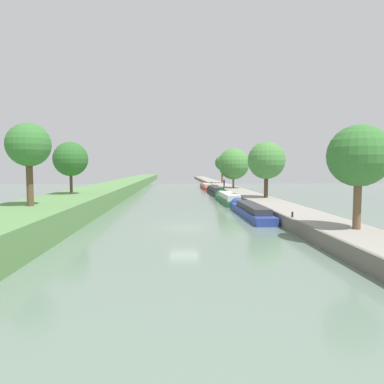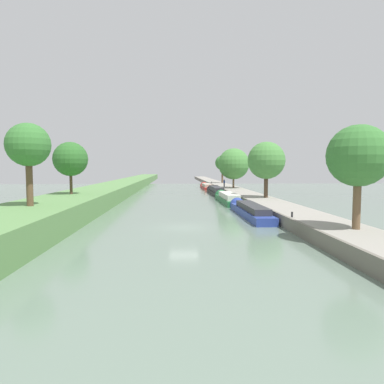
{
  "view_description": "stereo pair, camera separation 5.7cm",
  "coord_description": "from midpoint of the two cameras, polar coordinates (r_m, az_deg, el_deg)",
  "views": [
    {
      "loc": [
        -0.82,
        -29.31,
        5.15
      ],
      "look_at": [
        2.17,
        28.75,
        1.0
      ],
      "focal_mm": 32.05,
      "sensor_mm": 36.0,
      "label": 1
    },
    {
      "loc": [
        -0.77,
        -29.31,
        5.15
      ],
      "look_at": [
        2.17,
        28.75,
        1.0
      ],
      "focal_mm": 32.05,
      "sensor_mm": 36.0,
      "label": 2
    }
  ],
  "objects": [
    {
      "name": "narrowboat_blue",
      "position": [
        37.41,
        9.53,
        -3.02
      ],
      "size": [
        1.97,
        14.44,
        1.91
      ],
      "color": "#283D93",
      "rests_on": "ground_plane"
    },
    {
      "name": "person_walking",
      "position": [
        73.53,
        5.4,
        1.52
      ],
      "size": [
        0.34,
        0.34,
        1.66
      ],
      "color": "#282D42",
      "rests_on": "right_towpath"
    },
    {
      "name": "narrowboat_green",
      "position": [
        51.58,
        5.92,
        -1.01
      ],
      "size": [
        2.18,
        14.47,
        2.13
      ],
      "color": "#1E6033",
      "rests_on": "ground_plane"
    },
    {
      "name": "left_grassy_bank",
      "position": [
        31.72,
        -24.02,
        -3.72
      ],
      "size": [
        7.0,
        260.0,
        2.07
      ],
      "color": "#5B894C",
      "rests_on": "ground_plane"
    },
    {
      "name": "right_towpath",
      "position": [
        31.89,
        18.7,
        -4.5
      ],
      "size": [
        4.35,
        260.0,
        1.02
      ],
      "color": "gray",
      "rests_on": "ground_plane"
    },
    {
      "name": "tree_rightbank_midnear",
      "position": [
        48.12,
        12.3,
        5.13
      ],
      "size": [
        5.11,
        5.11,
        7.67
      ],
      "color": "#4C3828",
      "rests_on": "right_towpath"
    },
    {
      "name": "mooring_bollard_near",
      "position": [
        29.83,
        16.36,
        -3.61
      ],
      "size": [
        0.16,
        0.16,
        0.45
      ],
      "color": "black",
      "rests_on": "right_towpath"
    },
    {
      "name": "narrowboat_black",
      "position": [
        67.0,
        3.94,
        0.2
      ],
      "size": [
        1.93,
        16.57,
        2.12
      ],
      "color": "black",
      "rests_on": "ground_plane"
    },
    {
      "name": "tree_leftbank_downstream",
      "position": [
        30.27,
        -25.55,
        6.98
      ],
      "size": [
        3.44,
        3.44,
        6.61
      ],
      "color": "brown",
      "rests_on": "left_grassy_bank"
    },
    {
      "name": "tree_rightbank_near",
      "position": [
        25.34,
        26.01,
        5.36
      ],
      "size": [
        4.12,
        4.12,
        6.98
      ],
      "color": "brown",
      "rests_on": "right_towpath"
    },
    {
      "name": "tree_rightbank_midfar",
      "position": [
        69.95,
        6.96,
        4.66
      ],
      "size": [
        6.29,
        6.29,
        8.03
      ],
      "color": "brown",
      "rests_on": "right_towpath"
    },
    {
      "name": "narrowboat_red",
      "position": [
        84.37,
        2.42,
        0.92
      ],
      "size": [
        2.19,
        14.42,
        2.08
      ],
      "color": "maroon",
      "rests_on": "ground_plane"
    },
    {
      "name": "ground_plane",
      "position": [
        29.77,
        -1.33,
        -5.88
      ],
      "size": [
        160.0,
        160.0,
        0.0
      ],
      "primitive_type": "plane",
      "color": "slate"
    },
    {
      "name": "tree_leftbank_upstream",
      "position": [
        41.97,
        -19.54,
        5.18
      ],
      "size": [
        3.93,
        3.93,
        6.03
      ],
      "color": "#4C3828",
      "rests_on": "left_grassy_bank"
    },
    {
      "name": "mooring_bollard_far",
      "position": [
        90.85,
        3.31,
        1.61
      ],
      "size": [
        0.16,
        0.16,
        0.45
      ],
      "color": "black",
      "rests_on": "right_towpath"
    },
    {
      "name": "stone_quay",
      "position": [
        31.12,
        14.74,
        -4.58
      ],
      "size": [
        0.25,
        260.0,
        1.07
      ],
      "color": "#6B665B",
      "rests_on": "ground_plane"
    },
    {
      "name": "tree_rightbank_far",
      "position": [
        93.36,
        5.11,
        4.82
      ],
      "size": [
        3.95,
        3.95,
        7.39
      ],
      "color": "brown",
      "rests_on": "right_towpath"
    }
  ]
}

